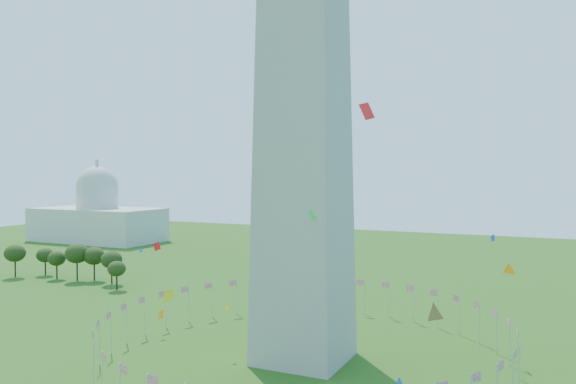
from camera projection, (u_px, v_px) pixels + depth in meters
name	position (u px, v px, depth m)	size (l,w,h in m)	color
flag_ring	(304.00, 337.00, 112.25)	(80.24, 80.24, 9.00)	silver
capitol_building	(97.00, 199.00, 305.87)	(70.00, 35.00, 46.00)	beige
kites_aloft	(321.00, 298.00, 77.52)	(101.06, 79.57, 40.73)	orange
tree_line_west	(72.00, 264.00, 194.66)	(54.96, 15.33, 12.64)	#314717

